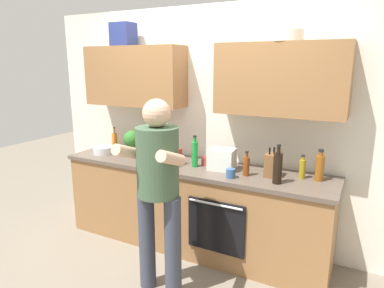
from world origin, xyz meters
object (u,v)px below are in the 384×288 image
Objects in this scene: mixing_bowl at (104,150)px; grocery_bag_crisps at (169,156)px; bottle_soy at (278,167)px; cup_tea at (231,173)px; cup_stoneware at (215,158)px; grocery_bag_produce at (222,159)px; bottle_soda at (195,153)px; person_standing at (158,183)px; potted_herb at (132,141)px; bottle_juice at (115,141)px; bottle_oil at (302,168)px; cup_ceramic at (205,161)px; bottle_syrup at (320,167)px; knife_block at (271,165)px; bottle_vinegar at (246,165)px.

grocery_bag_crisps reaches higher than mixing_bowl.
bottle_soy is 4.11× the size of cup_tea.
cup_stoneware is 0.24m from grocery_bag_produce.
person_standing is at bearing -85.55° from bottle_soda.
cup_tea is 0.30× the size of potted_herb.
grocery_bag_crisps is at bearing -169.69° from bottle_soda.
grocery_bag_produce is (0.28, 0.04, -0.03)m from bottle_soda.
mixing_bowl is at bearing 178.73° from grocery_bag_crisps.
bottle_juice is at bearing 160.08° from potted_herb.
bottle_oil is 1.03m from bottle_soda.
potted_herb is (0.37, -0.13, 0.06)m from bottle_juice.
bottle_soda is at bearing -125.23° from cup_ceramic.
grocery_bag_crisps is (0.90, -0.02, 0.04)m from mixing_bowl.
potted_herb is (0.34, 0.11, 0.12)m from mixing_bowl.
bottle_soda is (-1.02, -0.13, 0.04)m from bottle_oil.
grocery_bag_produce reaches higher than grocery_bag_crisps.
grocery_bag_crisps is at bearing -172.73° from bottle_syrup.
cup_ceramic is 0.35× the size of grocery_bag_produce.
bottle_oil is 0.27m from knife_block.
bottle_soda is at bearing 176.36° from bottle_vinegar.
grocery_bag_produce is (-0.75, -0.09, 0.01)m from bottle_oil.
potted_herb is (-0.90, -0.02, 0.12)m from cup_ceramic.
bottle_soy is (-0.17, -0.24, 0.05)m from bottle_oil.
bottle_juice is at bearing 171.12° from bottle_soy.
person_standing reaches higher than bottle_vinegar.
bottle_syrup is 2.60× the size of cup_stoneware.
person_standing reaches higher than knife_block.
knife_block is at bearing 3.60° from bottle_soda.
potted_herb is at bearing 167.26° from grocery_bag_crisps.
bottle_oil is 0.88× the size of grocery_bag_produce.
mixing_bowl is (-1.29, -0.25, -0.01)m from cup_stoneware.
bottle_juice is 1.16× the size of mixing_bowl.
bottle_syrup is at bearing 7.27° from grocery_bag_crisps.
bottle_syrup is 0.89× the size of bottle_soda.
bottle_oil is 0.68× the size of bottle_soda.
grocery_bag_crisps is (-1.44, -0.18, -0.04)m from bottle_syrup.
cup_ceramic is at bearing -112.58° from cup_stoneware.
person_standing is at bearing -141.01° from bottle_syrup.
cup_stoneware reaches higher than mixing_bowl.
bottle_vinegar is 1.39m from potted_herb.
knife_block reaches higher than bottle_oil.
knife_block is (0.31, 0.21, 0.07)m from cup_tea.
cup_stoneware is 0.44× the size of grocery_bag_produce.
cup_tea is at bearing -49.03° from cup_stoneware.
potted_herb reaches higher than mixing_bowl.
bottle_vinegar is (-0.47, -0.16, 0.00)m from bottle_oil.
cup_stoneware reaches higher than cup_ceramic.
grocery_bag_crisps reaches higher than cup_stoneware.
person_standing is 7.47× the size of grocery_bag_crisps.
grocery_bag_produce is (1.45, 0.07, 0.06)m from mixing_bowl.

